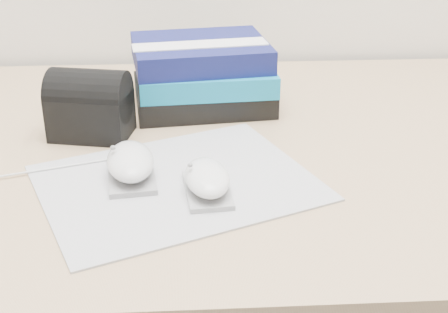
{
  "coord_description": "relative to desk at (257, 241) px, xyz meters",
  "views": [
    {
      "loc": [
        -0.11,
        0.69,
        1.14
      ],
      "look_at": [
        -0.07,
        1.44,
        0.77
      ],
      "focal_mm": 50.0,
      "sensor_mm": 36.0,
      "label": 1
    }
  ],
  "objects": [
    {
      "name": "usb_cable",
      "position": [
        -0.35,
        -0.17,
        0.24
      ],
      "size": [
        0.23,
        0.07,
        0.0
      ],
      "primitive_type": "cylinder",
      "rotation": [
        0.0,
        1.57,
        0.3
      ],
      "color": "silver",
      "rests_on": "mousepad"
    },
    {
      "name": "desk",
      "position": [
        0.0,
        0.0,
        0.0
      ],
      "size": [
        1.6,
        0.8,
        0.73
      ],
      "color": "tan",
      "rests_on": "ground"
    },
    {
      "name": "mouse_front",
      "position": [
        -0.1,
        -0.23,
        0.26
      ],
      "size": [
        0.07,
        0.11,
        0.04
      ],
      "color": "#949597",
      "rests_on": "mousepad"
    },
    {
      "name": "mouse_rear",
      "position": [
        -0.2,
        -0.18,
        0.26
      ],
      "size": [
        0.08,
        0.12,
        0.05
      ],
      "color": "gray",
      "rests_on": "mousepad"
    },
    {
      "name": "pouch",
      "position": [
        -0.27,
        -0.03,
        0.29
      ],
      "size": [
        0.14,
        0.11,
        0.11
      ],
      "color": "black",
      "rests_on": "desk"
    },
    {
      "name": "mousepad",
      "position": [
        -0.14,
        -0.2,
        0.24
      ],
      "size": [
        0.44,
        0.39,
        0.0
      ],
      "primitive_type": "cube",
      "rotation": [
        0.0,
        0.0,
        0.39
      ],
      "color": "gray",
      "rests_on": "desk"
    },
    {
      "name": "book_stack",
      "position": [
        -0.09,
        0.09,
        0.29
      ],
      "size": [
        0.25,
        0.21,
        0.12
      ],
      "color": "black",
      "rests_on": "desk"
    }
  ]
}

